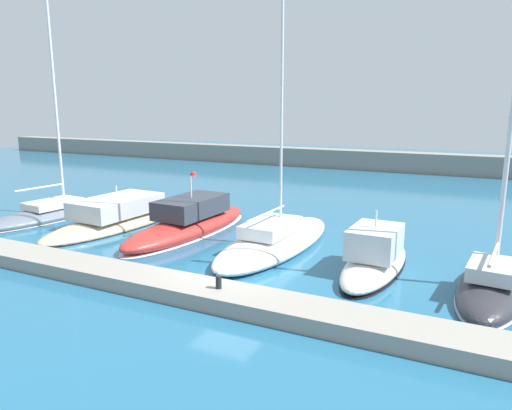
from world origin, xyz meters
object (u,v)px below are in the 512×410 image
object	(u,v)px
motorboat_sand_second	(120,217)
sailboat_charcoal_sixth	(492,283)
sailboat_white_fourth	(276,239)
motorboat_red_third	(190,222)
motorboat_ivory_fifth	(375,258)
mooring_buoy_red	(194,175)
dock_bollard	(219,282)
sailboat_slate_nearest	(54,212)

from	to	relation	value
motorboat_sand_second	sailboat_charcoal_sixth	distance (m)	18.73
motorboat_sand_second	sailboat_white_fourth	size ratio (longest dim) A/B	0.54
sailboat_charcoal_sixth	motorboat_sand_second	bearing A→B (deg)	89.72
motorboat_red_third	motorboat_ivory_fifth	world-z (taller)	motorboat_red_third
sailboat_charcoal_sixth	mooring_buoy_red	world-z (taller)	sailboat_charcoal_sixth
motorboat_red_third	sailboat_white_fourth	world-z (taller)	sailboat_white_fourth
sailboat_charcoal_sixth	mooring_buoy_red	distance (m)	32.44
motorboat_sand_second	motorboat_red_third	bearing A→B (deg)	-84.56
sailboat_white_fourth	dock_bollard	bearing A→B (deg)	-170.53
motorboat_sand_second	dock_bollard	size ratio (longest dim) A/B	24.15
motorboat_red_third	dock_bollard	bearing A→B (deg)	-137.64
motorboat_sand_second	mooring_buoy_red	size ratio (longest dim) A/B	17.21
motorboat_ivory_fifth	dock_bollard	bearing A→B (deg)	146.08
sailboat_slate_nearest	motorboat_sand_second	world-z (taller)	sailboat_slate_nearest
sailboat_slate_nearest	mooring_buoy_red	distance (m)	18.51
motorboat_ivory_fifth	sailboat_white_fourth	bearing A→B (deg)	79.83
motorboat_red_third	mooring_buoy_red	distance (m)	21.19
motorboat_red_third	mooring_buoy_red	size ratio (longest dim) A/B	15.98
motorboat_red_third	sailboat_charcoal_sixth	distance (m)	14.26
motorboat_sand_second	dock_bollard	distance (m)	12.49
sailboat_slate_nearest	mooring_buoy_red	world-z (taller)	sailboat_slate_nearest
motorboat_ivory_fifth	motorboat_red_third	bearing A→B (deg)	83.09
sailboat_white_fourth	mooring_buoy_red	bearing A→B (deg)	44.71
sailboat_slate_nearest	sailboat_charcoal_sixth	distance (m)	23.42
sailboat_slate_nearest	dock_bollard	size ratio (longest dim) A/B	35.38
motorboat_sand_second	motorboat_ivory_fifth	xyz separation A→B (m)	(14.41, -1.36, 0.15)
motorboat_sand_second	sailboat_white_fourth	world-z (taller)	sailboat_white_fourth
motorboat_ivory_fifth	dock_bollard	size ratio (longest dim) A/B	15.51
dock_bollard	motorboat_sand_second	bearing A→B (deg)	146.49
sailboat_white_fourth	mooring_buoy_red	xyz separation A→B (m)	(-16.62, 18.28, -0.44)
motorboat_red_third	mooring_buoy_red	xyz separation A→B (m)	(-11.54, 17.77, -0.56)
dock_bollard	motorboat_ivory_fifth	bearing A→B (deg)	54.14
motorboat_sand_second	sailboat_charcoal_sixth	xyz separation A→B (m)	(18.63, -1.92, 0.02)
motorboat_red_third	sailboat_white_fourth	distance (m)	5.10
sailboat_slate_nearest	motorboat_sand_second	size ratio (longest dim) A/B	1.47
dock_bollard	sailboat_charcoal_sixth	bearing A→B (deg)	31.18
sailboat_slate_nearest	sailboat_white_fourth	xyz separation A→B (m)	(14.34, 0.09, 0.12)
motorboat_sand_second	sailboat_white_fourth	xyz separation A→B (m)	(9.60, -0.33, 0.07)
sailboat_slate_nearest	motorboat_sand_second	bearing A→B (deg)	-78.90
motorboat_red_third	sailboat_white_fourth	bearing A→B (deg)	-93.13
sailboat_slate_nearest	motorboat_ivory_fifth	bearing A→B (deg)	-86.81
sailboat_white_fourth	dock_bollard	xyz separation A→B (m)	(0.81, -6.56, 0.31)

